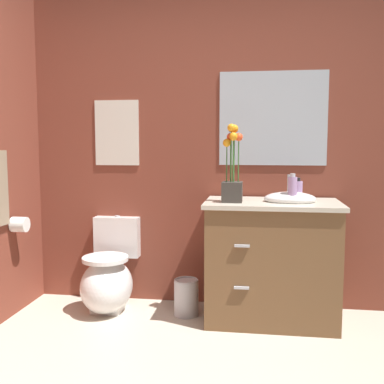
% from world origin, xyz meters
% --- Properties ---
extents(wall_back, '(4.62, 0.05, 2.50)m').
position_xyz_m(wall_back, '(0.20, 1.82, 1.25)').
color(wall_back, brown).
rests_on(wall_back, ground_plane).
extents(toilet, '(0.38, 0.59, 0.69)m').
position_xyz_m(toilet, '(-0.82, 1.52, 0.24)').
color(toilet, white).
rests_on(toilet, ground_plane).
extents(vanity_cabinet, '(0.94, 0.56, 1.04)m').
position_xyz_m(vanity_cabinet, '(0.40, 1.50, 0.44)').
color(vanity_cabinet, brown).
rests_on(vanity_cabinet, ground_plane).
extents(flower_vase, '(0.14, 0.14, 0.54)m').
position_xyz_m(flower_vase, '(0.11, 1.43, 1.04)').
color(flower_vase, '#38332D').
rests_on(flower_vase, vanity_cabinet).
extents(soap_bottle, '(0.06, 0.06, 0.20)m').
position_xyz_m(soap_bottle, '(0.52, 1.43, 0.95)').
color(soap_bottle, '#B28CBF').
rests_on(soap_bottle, vanity_cabinet).
extents(lotion_bottle, '(0.07, 0.07, 0.16)m').
position_xyz_m(lotion_bottle, '(0.57, 1.57, 0.93)').
color(lotion_bottle, '#B28CBF').
rests_on(lotion_bottle, vanity_cabinet).
extents(trash_bin, '(0.18, 0.18, 0.27)m').
position_xyz_m(trash_bin, '(-0.22, 1.50, 0.14)').
color(trash_bin, '#B7B7BC').
rests_on(trash_bin, ground_plane).
extents(wall_poster, '(0.35, 0.01, 0.51)m').
position_xyz_m(wall_poster, '(-0.82, 1.79, 1.35)').
color(wall_poster, silver).
extents(wall_mirror, '(0.80, 0.01, 0.70)m').
position_xyz_m(wall_mirror, '(0.39, 1.79, 1.45)').
color(wall_mirror, '#B2BCC6').
extents(toilet_paper_roll, '(0.11, 0.11, 0.11)m').
position_xyz_m(toilet_paper_roll, '(-1.42, 1.33, 0.68)').
color(toilet_paper_roll, white).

